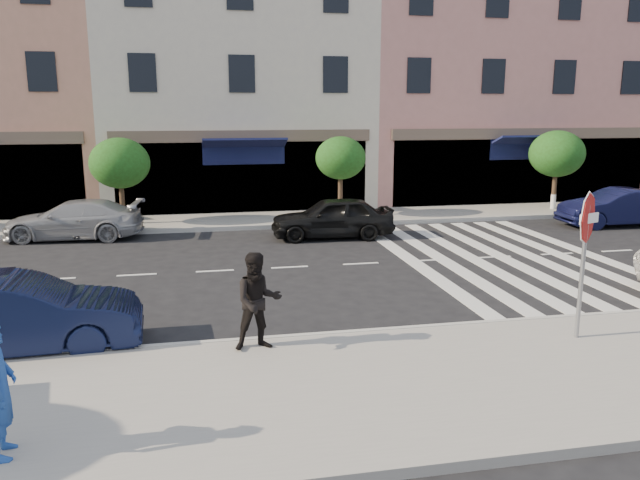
{
  "coord_description": "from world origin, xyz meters",
  "views": [
    {
      "loc": [
        -2.42,
        -12.2,
        4.25
      ],
      "look_at": [
        0.21,
        0.89,
        1.4
      ],
      "focal_mm": 35.0,
      "sensor_mm": 36.0,
      "label": 1
    }
  ],
  "objects_px": {
    "walker": "(258,301)",
    "car_far_mid": "(332,217)",
    "car_far_left": "(74,220)",
    "car_far_right": "(617,207)",
    "car_near_mid": "(16,315)",
    "stop_sign": "(586,233)"
  },
  "relations": [
    {
      "from": "car_near_mid",
      "to": "car_far_right",
      "type": "relative_size",
      "value": 1.02
    },
    {
      "from": "stop_sign",
      "to": "car_far_mid",
      "type": "distance_m",
      "value": 10.57
    },
    {
      "from": "car_far_left",
      "to": "car_far_right",
      "type": "distance_m",
      "value": 19.02
    },
    {
      "from": "car_far_left",
      "to": "car_far_mid",
      "type": "height_order",
      "value": "car_far_mid"
    },
    {
      "from": "stop_sign",
      "to": "walker",
      "type": "height_order",
      "value": "stop_sign"
    },
    {
      "from": "walker",
      "to": "car_far_left",
      "type": "distance_m",
      "value": 12.15
    },
    {
      "from": "car_far_left",
      "to": "stop_sign",
      "type": "bearing_deg",
      "value": 48.43
    },
    {
      "from": "car_near_mid",
      "to": "car_far_left",
      "type": "bearing_deg",
      "value": 1.38
    },
    {
      "from": "walker",
      "to": "car_far_left",
      "type": "xyz_separation_m",
      "value": [
        -4.93,
        11.1,
        -0.36
      ]
    },
    {
      "from": "car_far_mid",
      "to": "car_far_right",
      "type": "distance_m",
      "value": 10.6
    },
    {
      "from": "stop_sign",
      "to": "car_far_left",
      "type": "bearing_deg",
      "value": 112.16
    },
    {
      "from": "walker",
      "to": "car_far_mid",
      "type": "relative_size",
      "value": 0.42
    },
    {
      "from": "car_far_mid",
      "to": "car_far_right",
      "type": "bearing_deg",
      "value": 93.4
    },
    {
      "from": "car_far_right",
      "to": "walker",
      "type": "bearing_deg",
      "value": -53.84
    },
    {
      "from": "car_far_left",
      "to": "car_far_right",
      "type": "bearing_deg",
      "value": 91.63
    },
    {
      "from": "car_near_mid",
      "to": "car_far_left",
      "type": "height_order",
      "value": "car_near_mid"
    },
    {
      "from": "walker",
      "to": "car_far_mid",
      "type": "height_order",
      "value": "walker"
    },
    {
      "from": "car_near_mid",
      "to": "walker",
      "type": "bearing_deg",
      "value": -106.75
    },
    {
      "from": "car_far_right",
      "to": "car_near_mid",
      "type": "bearing_deg",
      "value": -62.88
    },
    {
      "from": "car_near_mid",
      "to": "car_far_mid",
      "type": "height_order",
      "value": "car_near_mid"
    },
    {
      "from": "walker",
      "to": "stop_sign",
      "type": "bearing_deg",
      "value": -11.62
    },
    {
      "from": "car_near_mid",
      "to": "car_far_mid",
      "type": "xyz_separation_m",
      "value": [
        7.56,
        8.6,
        -0.01
      ]
    }
  ]
}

